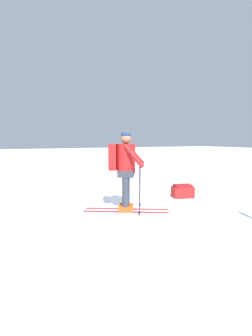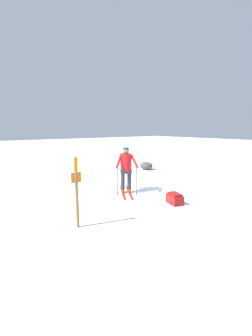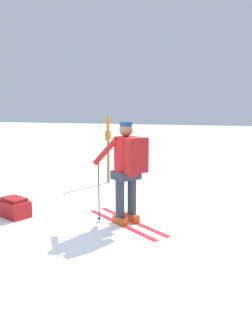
{
  "view_description": "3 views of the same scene",
  "coord_description": "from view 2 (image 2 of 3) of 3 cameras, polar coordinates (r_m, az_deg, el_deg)",
  "views": [
    {
      "loc": [
        3.12,
        5.59,
        1.55
      ],
      "look_at": [
        0.58,
        0.62,
        0.94
      ],
      "focal_mm": 28.0,
      "sensor_mm": 36.0,
      "label": 1
    },
    {
      "loc": [
        -5.91,
        5.52,
        2.42
      ],
      "look_at": [
        0.58,
        0.62,
        0.94
      ],
      "focal_mm": 24.0,
      "sensor_mm": 36.0,
      "label": 2
    },
    {
      "loc": [
        2.64,
        -4.26,
        1.85
      ],
      "look_at": [
        0.58,
        0.62,
        0.94
      ],
      "focal_mm": 35.0,
      "sensor_mm": 36.0,
      "label": 3
    }
  ],
  "objects": [
    {
      "name": "ground_plane",
      "position": [
        8.44,
        5.78,
        -6.38
      ],
      "size": [
        80.0,
        80.0,
        0.0
      ],
      "primitive_type": "plane",
      "color": "white"
    },
    {
      "name": "skier",
      "position": [
        8.29,
        -0.02,
        0.42
      ],
      "size": [
        1.75,
        1.23,
        1.69
      ],
      "color": "red",
      "rests_on": "ground_plane"
    },
    {
      "name": "dropped_backpack",
      "position": [
        7.4,
        12.25,
        -7.64
      ],
      "size": [
        0.62,
        0.49,
        0.35
      ],
      "color": "maroon",
      "rests_on": "ground_plane"
    },
    {
      "name": "trail_marker",
      "position": [
        5.48,
        -12.48,
        -4.61
      ],
      "size": [
        0.08,
        0.24,
        1.73
      ],
      "color": "olive",
      "rests_on": "ground_plane"
    },
    {
      "name": "rock_boulder",
      "position": [
        13.05,
        5.16,
        0.56
      ],
      "size": [
        0.79,
        0.67,
        0.44
      ],
      "primitive_type": "ellipsoid",
      "color": "#474442",
      "rests_on": "ground_plane"
    }
  ]
}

